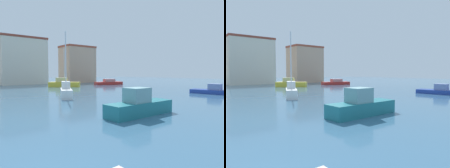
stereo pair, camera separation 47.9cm
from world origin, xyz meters
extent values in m
plane|color=#38607F|center=(15.00, 20.00, 0.00)|extent=(160.00, 160.00, 0.00)
cube|color=white|center=(10.57, 17.69, 0.49)|extent=(2.96, 4.64, 0.98)
cube|color=silver|center=(10.85, 18.28, 1.39)|extent=(1.43, 1.66, 0.83)
cylinder|color=silver|center=(10.57, 17.69, 4.20)|extent=(0.12, 0.12, 6.45)
cube|color=gold|center=(18.61, 33.67, 0.48)|extent=(5.69, 5.32, 0.96)
cube|color=#DFCD77|center=(18.19, 34.03, 1.39)|extent=(2.36, 2.27, 0.85)
cylinder|color=silver|center=(18.61, 33.67, 4.24)|extent=(0.12, 0.12, 6.56)
cube|color=#233D93|center=(27.48, 8.59, 0.27)|extent=(2.90, 6.04, 0.53)
cube|color=#6E7DB1|center=(27.50, 8.48, 0.94)|extent=(1.70, 1.70, 0.82)
cube|color=#B22823|center=(29.95, 33.79, 0.34)|extent=(6.83, 3.55, 0.67)
cube|color=#C4716E|center=(30.12, 33.75, 1.01)|extent=(2.78, 2.27, 0.67)
cube|color=#1E707A|center=(9.73, 5.74, 0.45)|extent=(5.15, 1.52, 0.89)
cube|color=#6B9CA2|center=(9.43, 5.75, 1.37)|extent=(1.49, 1.27, 0.96)
cube|color=beige|center=(15.13, 48.61, 5.37)|extent=(10.27, 6.80, 10.74)
cube|color=brown|center=(15.13, 48.61, 10.99)|extent=(10.47, 6.93, 0.50)
cube|color=tan|center=(30.10, 48.01, 4.89)|extent=(8.58, 6.57, 9.78)
cube|color=#9E4733|center=(30.10, 48.01, 10.03)|extent=(8.75, 6.70, 0.50)
camera|label=1|loc=(-0.48, -3.43, 2.84)|focal=33.04mm
camera|label=2|loc=(-0.11, -3.73, 2.84)|focal=33.04mm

